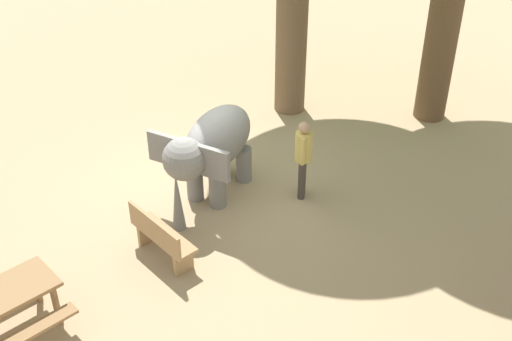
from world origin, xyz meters
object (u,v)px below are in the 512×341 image
(picnic_table_near, at_px, (5,303))
(person_handler, at_px, (303,154))
(elephant, at_px, (211,147))
(wooden_bench, at_px, (161,236))

(picnic_table_near, bearing_deg, person_handler, -5.43)
(elephant, distance_m, person_handler, 1.72)
(elephant, distance_m, wooden_bench, 2.10)
(wooden_bench, xyz_separation_m, picnic_table_near, (2.54, -0.61, 0.12))
(wooden_bench, relative_size, picnic_table_near, 0.84)
(person_handler, bearing_deg, elephant, 8.10)
(person_handler, bearing_deg, wooden_bench, 45.12)
(wooden_bench, height_order, picnic_table_near, wooden_bench)
(wooden_bench, bearing_deg, picnic_table_near, -92.77)
(elephant, xyz_separation_m, person_handler, (-1.03, 1.37, -0.15))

